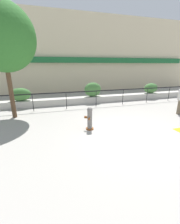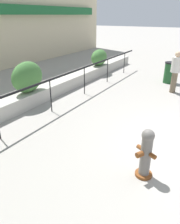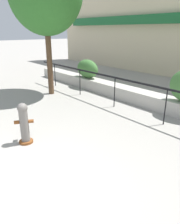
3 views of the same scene
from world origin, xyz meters
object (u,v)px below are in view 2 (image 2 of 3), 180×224
Objects in this scene: fire_hydrant at (146,153)px; pedestrian at (176,70)px; hedge_bush_2 at (99,57)px; trash_bin at (170,73)px; hedge_bush_1 at (27,77)px.

pedestrian is at bearing 6.10° from fire_hydrant.
trash_bin is (0.23, -3.78, -0.42)m from hedge_bush_2.
fire_hydrant is (-7.05, -4.88, -0.38)m from hedge_bush_2.
hedge_bush_1 reaches higher than fire_hydrant.
trash_bin is (5.58, -3.78, -0.54)m from hedge_bush_1.
fire_hydrant is 0.62× the size of pedestrian.
hedge_bush_2 is 8.58m from fire_hydrant.
pedestrian is (4.17, -4.26, -0.06)m from hedge_bush_1.
fire_hydrant is at bearing -109.18° from hedge_bush_1.
hedge_bush_1 is 5.35m from hedge_bush_2.
fire_hydrant reaches higher than trash_bin.
hedge_bush_1 is 0.77× the size of pedestrian.
fire_hydrant is 1.07× the size of trash_bin.
hedge_bush_2 is at bearing 0.00° from hedge_bush_1.
hedge_bush_2 is at bearing 93.50° from trash_bin.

